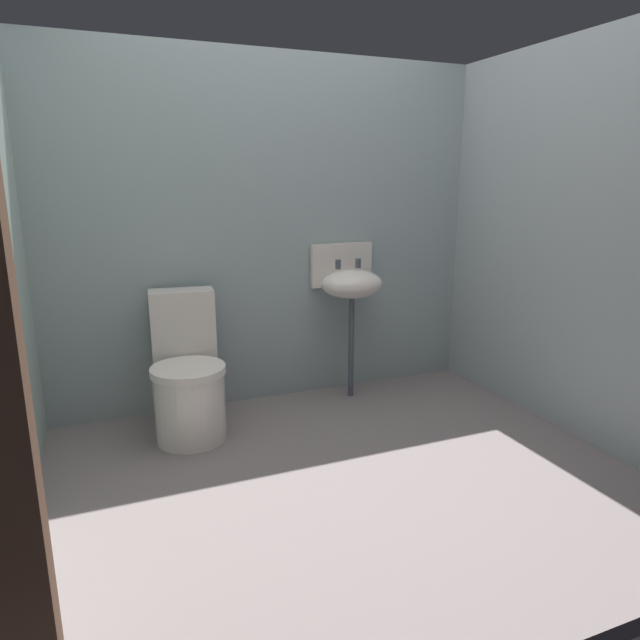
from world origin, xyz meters
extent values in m
cube|color=slate|center=(0.00, 0.00, -0.04)|extent=(3.13, 2.52, 0.08)
cube|color=#8A9A9A|center=(0.00, 1.11, 1.06)|extent=(3.13, 0.10, 2.12)
cube|color=#8F9A9C|center=(1.42, 0.10, 1.06)|extent=(0.10, 2.32, 2.12)
cylinder|color=silver|center=(-0.62, 0.62, 0.19)|extent=(0.42, 0.42, 0.38)
cylinder|color=silver|center=(-0.62, 0.62, 0.40)|extent=(0.44, 0.44, 0.04)
cube|color=silver|center=(-0.59, 0.92, 0.58)|extent=(0.38, 0.22, 0.40)
cylinder|color=#424A54|center=(0.47, 0.87, 0.33)|extent=(0.04, 0.04, 0.66)
ellipsoid|color=silver|center=(0.47, 0.87, 0.75)|extent=(0.40, 0.32, 0.18)
cube|color=silver|center=(0.47, 1.03, 0.85)|extent=(0.42, 0.04, 0.28)
cylinder|color=#424A54|center=(0.40, 0.93, 0.87)|extent=(0.04, 0.04, 0.06)
cylinder|color=#424A54|center=(0.54, 0.93, 0.87)|extent=(0.04, 0.04, 0.06)
camera|label=1|loc=(-1.05, -2.30, 1.40)|focal=31.76mm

